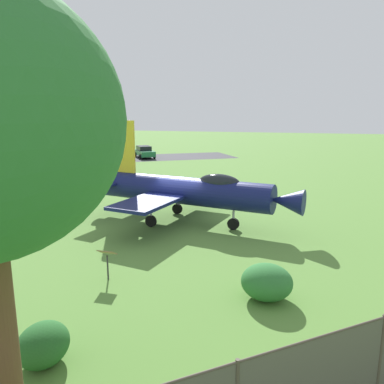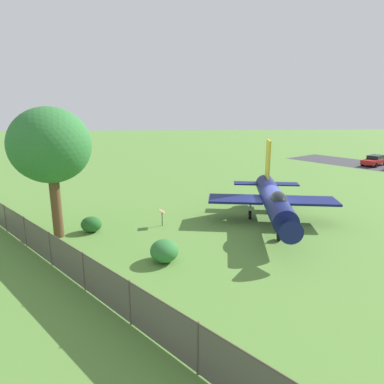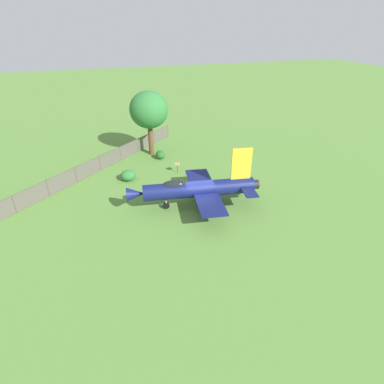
{
  "view_description": "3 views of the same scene",
  "coord_description": "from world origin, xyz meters",
  "px_view_note": "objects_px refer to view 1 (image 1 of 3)",
  "views": [
    {
      "loc": [
        -18.47,
        -6.43,
        5.78
      ],
      "look_at": [
        -0.16,
        -0.68,
        1.75
      ],
      "focal_mm": 35.09,
      "sensor_mm": 36.0,
      "label": 1
    },
    {
      "loc": [
        -6.91,
        -21.74,
        7.79
      ],
      "look_at": [
        -5.56,
        -0.59,
        2.5
      ],
      "focal_mm": 31.67,
      "sensor_mm": 36.0,
      "label": 2
    },
    {
      "loc": [
        22.99,
        -8.3,
        14.98
      ],
      "look_at": [
        1.37,
        -1.11,
        2.36
      ],
      "focal_mm": 28.95,
      "sensor_mm": 36.0,
      "label": 3
    }
  ],
  "objects_px": {
    "display_jet": "(186,190)",
    "info_plaque": "(107,257)",
    "parked_car_red": "(62,155)",
    "parked_car_blue": "(118,153)",
    "shrub_by_tree": "(267,282)",
    "shrub_near_fence": "(43,345)",
    "parked_car_green": "(144,152)",
    "parked_car_black": "(91,154)"
  },
  "relations": [
    {
      "from": "display_jet",
      "to": "info_plaque",
      "type": "xyz_separation_m",
      "value": [
        -7.5,
        0.43,
        -0.97
      ]
    },
    {
      "from": "info_plaque",
      "to": "parked_car_red",
      "type": "bearing_deg",
      "value": 38.48
    },
    {
      "from": "parked_car_blue",
      "to": "shrub_by_tree",
      "type": "bearing_deg",
      "value": 178.95
    },
    {
      "from": "display_jet",
      "to": "shrub_near_fence",
      "type": "height_order",
      "value": "display_jet"
    },
    {
      "from": "display_jet",
      "to": "parked_car_green",
      "type": "xyz_separation_m",
      "value": [
        27.12,
        14.8,
        -1.03
      ]
    },
    {
      "from": "shrub_near_fence",
      "to": "parked_car_green",
      "type": "relative_size",
      "value": 0.27
    },
    {
      "from": "parked_car_green",
      "to": "parked_car_black",
      "type": "xyz_separation_m",
      "value": [
        -3.91,
        5.68,
        -0.06
      ]
    },
    {
      "from": "display_jet",
      "to": "shrub_near_fence",
      "type": "relative_size",
      "value": 9.07
    },
    {
      "from": "display_jet",
      "to": "shrub_by_tree",
      "type": "relative_size",
      "value": 7.39
    },
    {
      "from": "display_jet",
      "to": "parked_car_red",
      "type": "bearing_deg",
      "value": 146.53
    },
    {
      "from": "display_jet",
      "to": "parked_car_green",
      "type": "distance_m",
      "value": 30.91
    },
    {
      "from": "parked_car_black",
      "to": "parked_car_green",
      "type": "bearing_deg",
      "value": 93.85
    },
    {
      "from": "parked_car_green",
      "to": "parked_car_black",
      "type": "height_order",
      "value": "parked_car_green"
    },
    {
      "from": "display_jet",
      "to": "parked_car_black",
      "type": "bearing_deg",
      "value": 140.36
    },
    {
      "from": "parked_car_blue",
      "to": "parked_car_red",
      "type": "xyz_separation_m",
      "value": [
        -3.67,
        5.71,
        -0.02
      ]
    },
    {
      "from": "parked_car_green",
      "to": "parked_car_blue",
      "type": "distance_m",
      "value": 3.54
    },
    {
      "from": "shrub_by_tree",
      "to": "parked_car_red",
      "type": "height_order",
      "value": "parked_car_red"
    },
    {
      "from": "shrub_by_tree",
      "to": "parked_car_blue",
      "type": "distance_m",
      "value": 39.4
    },
    {
      "from": "parked_car_red",
      "to": "display_jet",
      "type": "bearing_deg",
      "value": 10.52
    },
    {
      "from": "info_plaque",
      "to": "parked_car_red",
      "type": "distance_m",
      "value": 36.77
    },
    {
      "from": "shrub_near_fence",
      "to": "shrub_by_tree",
      "type": "distance_m",
      "value": 6.62
    },
    {
      "from": "shrub_near_fence",
      "to": "parked_car_green",
      "type": "xyz_separation_m",
      "value": [
        39.13,
        15.27,
        0.29
      ]
    },
    {
      "from": "parked_car_blue",
      "to": "parked_car_red",
      "type": "bearing_deg",
      "value": 86.54
    },
    {
      "from": "shrub_by_tree",
      "to": "parked_car_blue",
      "type": "height_order",
      "value": "parked_car_blue"
    },
    {
      "from": "parked_car_blue",
      "to": "info_plaque",
      "type": "bearing_deg",
      "value": 171.69
    },
    {
      "from": "info_plaque",
      "to": "parked_car_blue",
      "type": "distance_m",
      "value": 36.71
    },
    {
      "from": "shrub_near_fence",
      "to": "parked_car_red",
      "type": "relative_size",
      "value": 0.28
    },
    {
      "from": "info_plaque",
      "to": "parked_car_black",
      "type": "height_order",
      "value": "parked_car_black"
    },
    {
      "from": "shrub_near_fence",
      "to": "parked_car_blue",
      "type": "height_order",
      "value": "parked_car_blue"
    },
    {
      "from": "parked_car_green",
      "to": "parked_car_black",
      "type": "bearing_deg",
      "value": -93.04
    },
    {
      "from": "shrub_by_tree",
      "to": "info_plaque",
      "type": "distance_m",
      "value": 5.53
    },
    {
      "from": "info_plaque",
      "to": "parked_car_red",
      "type": "xyz_separation_m",
      "value": [
        28.78,
        22.88,
        -0.11
      ]
    },
    {
      "from": "parked_car_red",
      "to": "parked_car_green",
      "type": "bearing_deg",
      "value": 87.32
    },
    {
      "from": "shrub_near_fence",
      "to": "info_plaque",
      "type": "height_order",
      "value": "info_plaque"
    },
    {
      "from": "info_plaque",
      "to": "parked_car_green",
      "type": "relative_size",
      "value": 0.23
    },
    {
      "from": "shrub_by_tree",
      "to": "info_plaque",
      "type": "bearing_deg",
      "value": 92.45
    },
    {
      "from": "shrub_near_fence",
      "to": "parked_car_blue",
      "type": "xyz_separation_m",
      "value": [
        36.97,
        18.07,
        0.26
      ]
    },
    {
      "from": "shrub_by_tree",
      "to": "info_plaque",
      "type": "relative_size",
      "value": 1.42
    },
    {
      "from": "info_plaque",
      "to": "parked_car_black",
      "type": "relative_size",
      "value": 0.26
    },
    {
      "from": "shrub_by_tree",
      "to": "parked_car_black",
      "type": "xyz_separation_m",
      "value": [
        30.46,
        25.56,
        0.16
      ]
    },
    {
      "from": "parked_car_black",
      "to": "parked_car_red",
      "type": "distance_m",
      "value": 3.42
    },
    {
      "from": "shrub_by_tree",
      "to": "parked_car_blue",
      "type": "relative_size",
      "value": 0.34
    }
  ]
}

